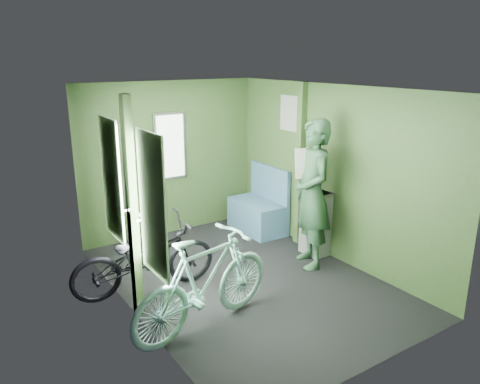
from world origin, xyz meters
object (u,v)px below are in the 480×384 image
at_px(passenger, 312,194).
at_px(waste_box, 315,223).
at_px(bicycle_mint, 206,328).
at_px(bench_seat, 259,212).
at_px(bicycle_black, 147,292).

bearing_deg(passenger, waste_box, 150.05).
relative_size(bicycle_mint, bench_seat, 1.70).
bearing_deg(passenger, bicycle_black, -80.35).
xyz_separation_m(waste_box, bench_seat, (-0.11, 1.16, -0.15)).
relative_size(bicycle_black, bicycle_mint, 0.98).
bearing_deg(waste_box, bicycle_black, 174.43).
bearing_deg(bicycle_mint, passenger, -84.45).
xyz_separation_m(bicycle_mint, passenger, (1.88, 0.57, 0.96)).
height_order(bicycle_mint, waste_box, waste_box).
height_order(bicycle_black, bicycle_mint, bicycle_mint).
distance_m(passenger, waste_box, 0.63).
bearing_deg(waste_box, bench_seat, 95.53).
xyz_separation_m(bicycle_black, bench_seat, (2.26, 0.93, 0.30)).
bearing_deg(passenger, bench_seat, -165.18).
xyz_separation_m(passenger, bench_seat, (0.17, 1.39, -0.66)).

